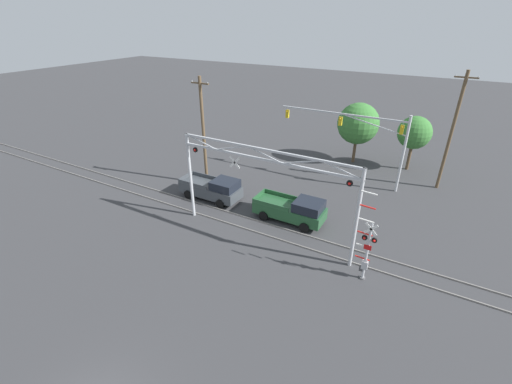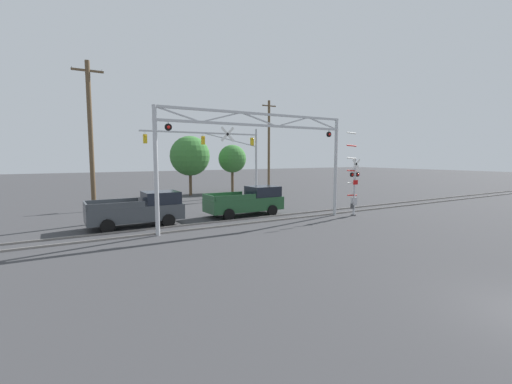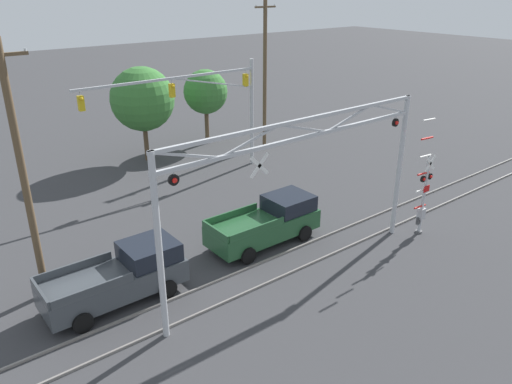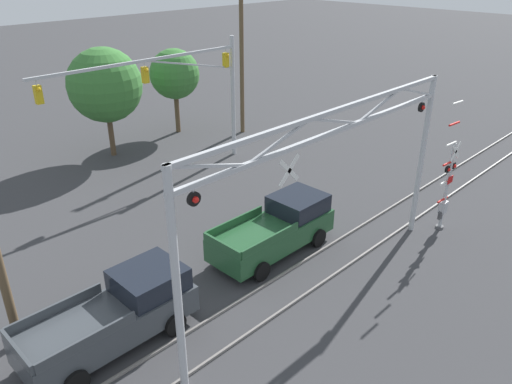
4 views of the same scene
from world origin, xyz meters
name	(u,v)px [view 2 (image 2 of 4)]	position (x,y,z in m)	size (l,w,h in m)	color
rail_track_near	(257,222)	(0.00, 15.32, 0.05)	(80.00, 0.08, 0.10)	gray
rail_track_far	(246,219)	(0.00, 16.76, 0.05)	(80.00, 0.08, 0.10)	gray
crossing_gantry	(259,147)	(-0.02, 15.04, 4.86)	(13.04, 0.27, 6.92)	#B7BABF
crossing_signal_mast	(354,187)	(7.39, 14.18, 2.10)	(1.33, 0.35, 5.96)	#B7BABF
traffic_signal_span	(230,150)	(4.18, 27.59, 4.95)	(11.89, 0.39, 7.09)	#B7BABF
pickup_truck_lead	(248,201)	(0.92, 18.21, 1.02)	(5.58, 2.35, 2.07)	#23512D
pickup_truck_following	(140,210)	(-6.64, 18.11, 1.02)	(5.53, 2.35, 2.07)	#3D4247
utility_pole_left	(91,142)	(-8.99, 20.31, 5.16)	(1.80, 0.28, 10.02)	brown
utility_pole_right	(269,146)	(10.49, 30.26, 5.46)	(1.80, 0.28, 10.63)	brown
background_tree_beyond_span	(190,156)	(1.84, 32.73, 4.33)	(4.33, 4.33, 6.50)	brown
background_tree_far_left_verge	(232,159)	(7.37, 33.47, 3.99)	(3.31, 3.31, 5.67)	brown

